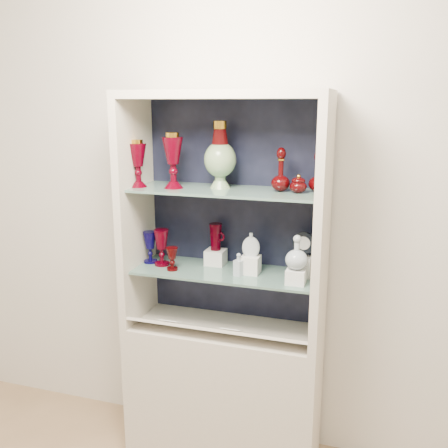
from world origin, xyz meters
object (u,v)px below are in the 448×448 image
(enamel_urn, at_px, (220,155))
(ruby_decanter_a, at_px, (281,167))
(cobalt_goblet, at_px, (150,247))
(pedestal_lamp_right, at_px, (173,161))
(ruby_goblet_small, at_px, (172,259))
(cameo_medallion, at_px, (304,244))
(flat_flask, at_px, (251,244))
(lidded_bowl, at_px, (298,183))
(ruby_pitcher, at_px, (216,237))
(clear_square_bottle, at_px, (239,264))
(ruby_goblet_tall, at_px, (162,248))
(pedestal_lamp_left, at_px, (138,163))
(clear_round_decanter, at_px, (297,253))
(ruby_decanter_b, at_px, (318,170))

(enamel_urn, xyz_separation_m, ruby_decanter_a, (0.31, -0.01, -0.05))
(enamel_urn, xyz_separation_m, cobalt_goblet, (-0.39, -0.02, -0.50))
(cobalt_goblet, bearing_deg, pedestal_lamp_right, -16.54)
(ruby_goblet_small, bearing_deg, cameo_medallion, 9.27)
(flat_flask, bearing_deg, lidded_bowl, -9.13)
(ruby_pitcher, bearing_deg, clear_square_bottle, -19.64)
(ruby_goblet_tall, bearing_deg, cameo_medallion, 3.63)
(ruby_goblet_small, bearing_deg, pedestal_lamp_left, 175.61)
(ruby_goblet_tall, relative_size, clear_square_bottle, 1.66)
(cobalt_goblet, height_order, clear_square_bottle, cobalt_goblet)
(ruby_goblet_small, height_order, clear_square_bottle, ruby_goblet_small)
(pedestal_lamp_right, xyz_separation_m, enamel_urn, (0.22, 0.07, 0.03))
(ruby_decanter_a, relative_size, clear_round_decanter, 1.47)
(enamel_urn, relative_size, clear_round_decanter, 2.06)
(pedestal_lamp_right, distance_m, clear_round_decanter, 0.75)
(ruby_pitcher, relative_size, clear_square_bottle, 1.22)
(pedestal_lamp_left, bearing_deg, clear_square_bottle, 0.83)
(pedestal_lamp_left, distance_m, lidded_bowl, 0.80)
(enamel_urn, xyz_separation_m, ruby_goblet_tall, (-0.31, -0.05, -0.49))
(enamel_urn, xyz_separation_m, cameo_medallion, (0.43, 0.00, -0.42))
(clear_square_bottle, height_order, clear_round_decanter, clear_round_decanter)
(ruby_decanter_b, xyz_separation_m, clear_square_bottle, (-0.36, -0.11, -0.47))
(ruby_decanter_b, relative_size, ruby_goblet_small, 1.76)
(ruby_decanter_b, height_order, ruby_goblet_small, ruby_decanter_b)
(pedestal_lamp_left, height_order, ruby_decanter_b, pedestal_lamp_left)
(enamel_urn, bearing_deg, cobalt_goblet, -176.32)
(lidded_bowl, relative_size, clear_round_decanter, 0.57)
(pedestal_lamp_left, distance_m, ruby_decanter_b, 0.89)
(clear_square_bottle, bearing_deg, flat_flask, 46.17)
(pedestal_lamp_right, distance_m, cobalt_goblet, 0.50)
(ruby_pitcher, bearing_deg, ruby_goblet_small, -119.60)
(pedestal_lamp_right, height_order, ruby_decanter_b, pedestal_lamp_right)
(ruby_pitcher, distance_m, cameo_medallion, 0.47)
(ruby_goblet_tall, relative_size, cameo_medallion, 1.48)
(ruby_decanter_b, height_order, clear_square_bottle, ruby_decanter_b)
(flat_flask, relative_size, cameo_medallion, 0.95)
(lidded_bowl, distance_m, flat_flask, 0.39)
(ruby_goblet_tall, bearing_deg, pedestal_lamp_left, -153.97)
(clear_round_decanter, bearing_deg, cobalt_goblet, 173.78)
(cameo_medallion, bearing_deg, ruby_decanter_b, 35.35)
(pedestal_lamp_left, xyz_separation_m, ruby_decanter_b, (0.88, 0.12, -0.01))
(clear_round_decanter, bearing_deg, lidded_bowl, 101.55)
(pedestal_lamp_right, height_order, flat_flask, pedestal_lamp_right)
(ruby_goblet_small, relative_size, clear_round_decanter, 0.75)
(lidded_bowl, height_order, ruby_goblet_small, lidded_bowl)
(ruby_decanter_b, xyz_separation_m, clear_round_decanter, (-0.07, -0.14, -0.37))
(pedestal_lamp_left, height_order, pedestal_lamp_right, pedestal_lamp_right)
(pedestal_lamp_left, xyz_separation_m, clear_round_decanter, (0.81, -0.02, -0.39))
(cobalt_goblet, distance_m, ruby_pitcher, 0.36)
(lidded_bowl, xyz_separation_m, ruby_goblet_tall, (-0.70, -0.02, -0.37))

